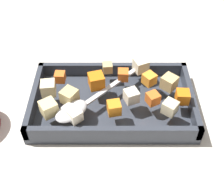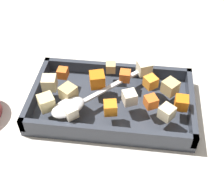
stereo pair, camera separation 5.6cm
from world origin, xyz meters
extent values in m
plane|color=beige|center=(0.00, 0.00, 0.00)|extent=(4.00, 4.00, 0.00)
cube|color=#333842|center=(-0.01, 0.02, 0.01)|extent=(0.36, 0.21, 0.01)
cube|color=#333842|center=(-0.01, -0.08, 0.03)|extent=(0.36, 0.01, 0.03)
cube|color=#333842|center=(-0.01, 0.12, 0.03)|extent=(0.36, 0.01, 0.03)
cube|color=#333842|center=(-0.19, 0.02, 0.03)|extent=(0.01, 0.21, 0.03)
cube|color=#333842|center=(0.16, 0.02, 0.03)|extent=(0.01, 0.21, 0.03)
cube|color=orange|center=(0.07, 0.05, 0.06)|extent=(0.04, 0.04, 0.03)
cube|color=orange|center=(0.14, -0.01, 0.06)|extent=(0.03, 0.03, 0.03)
cube|color=orange|center=(-0.13, 0.06, 0.06)|extent=(0.02, 0.02, 0.02)
cube|color=orange|center=(0.07, -0.01, 0.06)|extent=(0.03, 0.03, 0.02)
cube|color=orange|center=(-0.01, -0.04, 0.06)|extent=(0.03, 0.03, 0.03)
cube|color=orange|center=(-0.05, 0.04, 0.06)|extent=(0.04, 0.04, 0.03)
cube|color=orange|center=(0.01, 0.06, 0.06)|extent=(0.03, 0.03, 0.02)
cube|color=beige|center=(-0.15, 0.02, 0.06)|extent=(0.03, 0.03, 0.03)
cube|color=tan|center=(-0.11, -0.01, 0.06)|extent=(0.04, 0.04, 0.03)
cube|color=tan|center=(-0.03, 0.09, 0.06)|extent=(0.02, 0.02, 0.02)
cube|color=#E0CC89|center=(-0.14, -0.04, 0.06)|extent=(0.04, 0.04, 0.03)
cube|color=beige|center=(0.05, 0.09, 0.06)|extent=(0.04, 0.04, 0.03)
cube|color=tan|center=(0.11, 0.04, 0.06)|extent=(0.04, 0.04, 0.03)
cube|color=beige|center=(0.10, -0.04, 0.06)|extent=(0.04, 0.04, 0.03)
cube|color=silver|center=(0.03, -0.01, 0.06)|extent=(0.04, 0.04, 0.03)
cube|color=silver|center=(-0.09, -0.06, 0.06)|extent=(0.03, 0.03, 0.02)
ellipsoid|color=silver|center=(-0.10, -0.05, 0.06)|extent=(0.09, 0.09, 0.02)
cube|color=silver|center=(-0.01, 0.04, 0.05)|extent=(0.13, 0.13, 0.01)
camera|label=1|loc=(-0.01, -0.44, 0.51)|focal=47.40mm
camera|label=2|loc=(0.04, -0.44, 0.51)|focal=47.40mm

